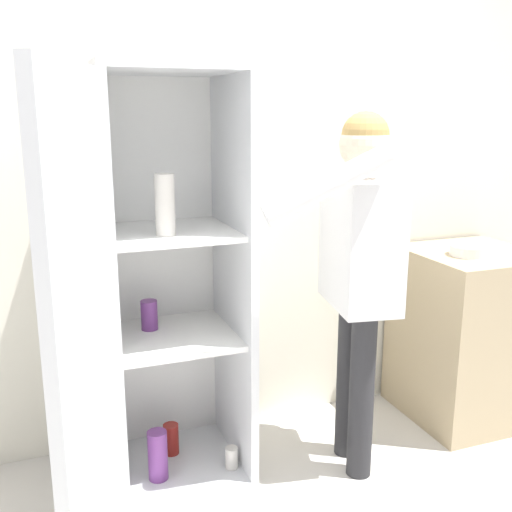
{
  "coord_description": "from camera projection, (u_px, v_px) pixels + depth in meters",
  "views": [
    {
      "loc": [
        -0.75,
        -1.81,
        1.61
      ],
      "look_at": [
        0.17,
        0.64,
        0.98
      ],
      "focal_mm": 42.0,
      "sensor_mm": 36.0,
      "label": 1
    }
  ],
  "objects": [
    {
      "name": "wall_back",
      "position": [
        199.0,
        183.0,
        2.87
      ],
      "size": [
        7.0,
        0.06,
        2.55
      ],
      "color": "silver",
      "rests_on": "ground_plane"
    },
    {
      "name": "counter",
      "position": [
        468.0,
        334.0,
        3.19
      ],
      "size": [
        0.64,
        0.63,
        0.91
      ],
      "color": "tan",
      "rests_on": "ground_plane"
    },
    {
      "name": "bowl",
      "position": [
        469.0,
        250.0,
        3.0
      ],
      "size": [
        0.19,
        0.19,
        0.05
      ],
      "color": "white",
      "rests_on": "counter"
    },
    {
      "name": "refrigerator",
      "position": [
        152.0,
        292.0,
        2.47
      ],
      "size": [
        0.84,
        1.13,
        1.79
      ],
      "color": "silver",
      "rests_on": "ground_plane"
    },
    {
      "name": "person",
      "position": [
        358.0,
        252.0,
        2.58
      ],
      "size": [
        0.69,
        0.57,
        1.61
      ],
      "color": "#262628",
      "rests_on": "ground_plane"
    }
  ]
}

